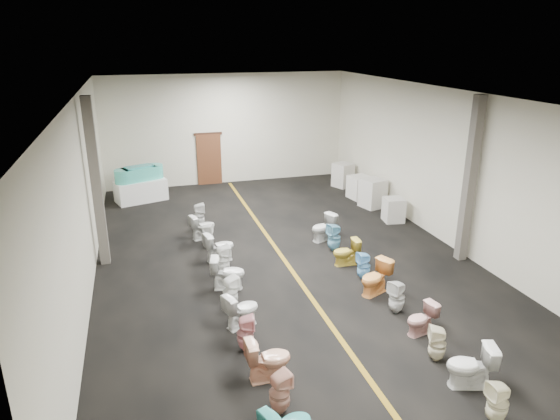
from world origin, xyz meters
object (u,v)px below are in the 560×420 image
Objects in this scene: toilet_right_3 at (421,319)px; toilet_right_0 at (498,403)px; display_table at (141,190)px; appliance_crate_d at (343,175)px; toilet_left_2 at (268,359)px; toilet_right_4 at (397,297)px; toilet_left_4 at (242,310)px; toilet_right_1 at (470,366)px; appliance_crate_c at (360,187)px; toilet_left_1 at (280,393)px; toilet_left_5 at (230,292)px; toilet_left_8 at (219,247)px; toilet_left_10 at (203,227)px; toilet_left_11 at (199,216)px; bathtub at (139,173)px; toilet_right_6 at (364,266)px; toilet_left_9 at (207,236)px; toilet_left_3 at (245,333)px; toilet_right_2 at (437,344)px; toilet_right_7 at (346,252)px; toilet_right_5 at (375,278)px; toilet_left_7 at (223,260)px; appliance_crate_a at (394,210)px; toilet_right_9 at (323,228)px; toilet_left_6 at (228,273)px; appliance_crate_b at (373,193)px.

toilet_right_0 is at bearing -16.04° from toilet_right_3.
display_table is 1.86× the size of appliance_crate_d.
toilet_left_2 reaches higher than toilet_right_4.
toilet_right_1 reaches higher than toilet_left_4.
appliance_crate_c reaches higher than toilet_left_1.
toilet_left_2 is 1.10× the size of toilet_left_5.
appliance_crate_d is 1.18× the size of toilet_left_8.
toilet_left_10 is 0.95× the size of toilet_left_11.
bathtub is 2.42× the size of toilet_right_6.
toilet_left_9 is at bearing -165.15° from toilet_right_4.
toilet_left_8 is at bearing 3.27° from toilet_left_3.
toilet_right_6 is (0.00, 1.70, -0.02)m from toilet_right_4.
toilet_right_2 is 4.40m from toilet_right_7.
toilet_right_5 is at bearing -108.27° from appliance_crate_d.
appliance_crate_c is at bearing 152.77° from toilet_right_7.
toilet_left_2 reaches higher than toilet_left_10.
toilet_right_2 is at bearing -3.28° from toilet_right_6.
toilet_left_7 reaches higher than toilet_left_10.
toilet_left_3 is at bearing -108.80° from toilet_right_3.
appliance_crate_a is 1.03× the size of toilet_right_4.
toilet_left_4 is at bearing -70.73° from toilet_right_6.
toilet_right_9 is (-2.85, -3.56, -0.03)m from appliance_crate_c.
appliance_crate_c is 1.15× the size of toilet_left_3.
toilet_left_10 is 0.95× the size of toilet_right_9.
toilet_right_5 is (0.07, 4.41, 0.05)m from toilet_right_0.
toilet_right_0 is at bearing -125.40° from toilet_left_3.
appliance_crate_a is 1.02× the size of toilet_left_4.
display_table is 2.19× the size of toilet_left_2.
toilet_left_8 is (1.92, -6.15, -0.66)m from bathtub.
toilet_left_5 reaches higher than toilet_right_0.
appliance_crate_d is 1.26× the size of toilet_right_4.
toilet_left_10 is 8.92m from toilet_right_1.
toilet_right_4 is at bearing -76.54° from toilet_left_3.
toilet_left_7 is at bearing -21.69° from toilet_left_4.
toilet_right_1 is 0.84m from toilet_right_2.
toilet_left_2 is 1.13× the size of toilet_right_7.
toilet_left_9 is at bearing -19.45° from toilet_left_4.
appliance_crate_a is 0.96× the size of toilet_right_5.
appliance_crate_d reaches higher than toilet_left_1.
toilet_left_6 reaches higher than toilet_left_10.
appliance_crate_d is at bearing 90.00° from appliance_crate_b.
toilet_right_7 is at bearing -121.26° from toilet_left_8.
toilet_left_5 reaches higher than toilet_right_2.
appliance_crate_d is 11.09m from toilet_left_4.
appliance_crate_b is 10.32m from toilet_left_2.
toilet_left_1 is at bearing 168.41° from toilet_left_7.
toilet_right_7 is (3.45, -2.96, -0.02)m from toilet_left_10.
appliance_crate_c is 1.09× the size of toilet_left_4.
toilet_left_6 is 3.34m from toilet_right_7.
toilet_left_2 is 1.15× the size of toilet_right_2.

